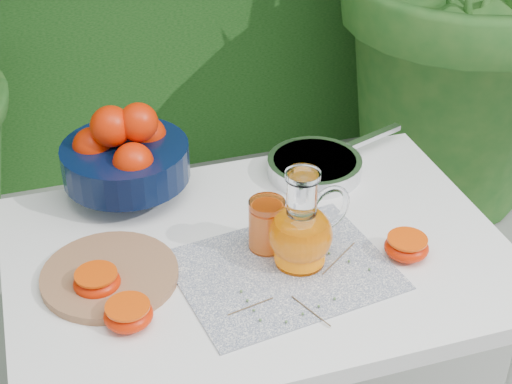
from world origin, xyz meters
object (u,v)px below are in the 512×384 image
object	(u,v)px
white_table	(259,282)
saute_pan	(316,165)
cutting_board	(110,275)
fruit_bowl	(125,154)
juice_pitcher	(302,231)

from	to	relation	value
white_table	saute_pan	world-z (taller)	saute_pan
white_table	cutting_board	world-z (taller)	cutting_board
white_table	cutting_board	bearing A→B (deg)	179.42
cutting_board	saute_pan	distance (m)	0.57
fruit_bowl	saute_pan	xyz separation A→B (m)	(0.43, -0.05, -0.08)
fruit_bowl	juice_pitcher	distance (m)	0.45
white_table	cutting_board	size ratio (longest dim) A/B	3.79
white_table	saute_pan	bearing A→B (deg)	48.22
fruit_bowl	saute_pan	bearing A→B (deg)	-7.03
cutting_board	saute_pan	size ratio (longest dim) A/B	0.66
white_table	fruit_bowl	distance (m)	0.41
cutting_board	juice_pitcher	size ratio (longest dim) A/B	1.28
white_table	juice_pitcher	distance (m)	0.18
saute_pan	juice_pitcher	bearing A→B (deg)	-116.15
juice_pitcher	saute_pan	distance (m)	0.34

